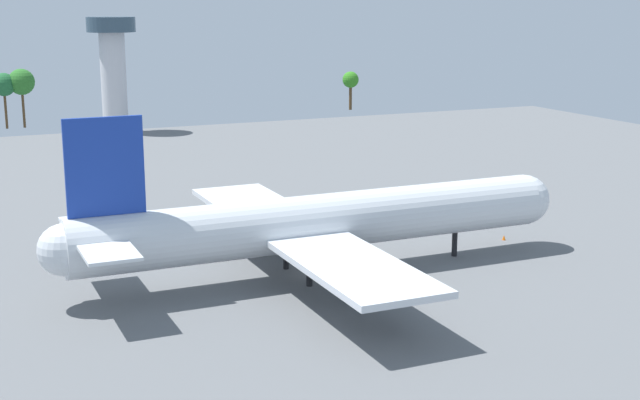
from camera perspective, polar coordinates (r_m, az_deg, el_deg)
ground_plane at (r=106.37m, az=0.00°, el=-4.80°), size 260.50×260.50×0.00m
cargo_airplane at (r=104.55m, az=-0.09°, el=-1.49°), size 65.12×53.84×20.28m
maintenance_van at (r=113.43m, az=-15.41°, el=-3.56°), size 4.52×4.20×2.36m
catering_truck at (r=129.19m, az=-12.45°, el=-1.41°), size 3.33×4.28×2.11m
safety_cone_nose at (r=123.62m, az=11.79°, el=-2.39°), size 0.49×0.49×0.70m
control_tower at (r=224.65m, az=-13.24°, el=8.64°), size 11.79×11.79×28.12m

